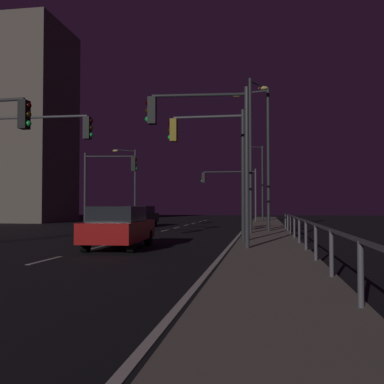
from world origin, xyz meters
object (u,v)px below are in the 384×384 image
street_lamp_far_end (131,178)px  car (119,227)px  car_oncoming (139,216)px  traffic_light_mid_left (203,135)px  traffic_light_far_center (230,184)px  street_lamp_corner (253,142)px  traffic_light_far_right (108,176)px  traffic_light_far_left (35,149)px  street_lamp_across_street (263,146)px  traffic_light_overhead_east (211,150)px  street_lamp_median (260,176)px

street_lamp_far_end → car: bearing=-74.0°
car_oncoming → traffic_light_mid_left: traffic_light_mid_left is taller
street_lamp_far_end → traffic_light_far_center: bearing=-1.5°
street_lamp_corner → traffic_light_mid_left: bearing=-99.4°
traffic_light_far_center → traffic_light_mid_left: bearing=-87.8°
car_oncoming → traffic_light_far_right: (-1.08, -3.87, 2.81)m
traffic_light_far_right → traffic_light_far_left: traffic_light_far_left is taller
traffic_light_far_left → street_lamp_across_street: (9.78, 8.28, 1.04)m
car → traffic_light_far_right: 13.98m
traffic_light_far_right → traffic_light_mid_left: (8.25, -13.21, 0.43)m
street_lamp_far_end → traffic_light_overhead_east: bearing=-65.8°
car_oncoming → traffic_light_far_left: (-0.57, -14.48, 3.22)m
street_lamp_median → car_oncoming: bearing=-125.6°
car_oncoming → car: bearing=-76.6°
traffic_light_far_right → traffic_light_far_left: 10.63m
street_lamp_across_street → street_lamp_corner: size_ratio=0.99×
traffic_light_far_center → street_lamp_far_end: street_lamp_far_end is taller
traffic_light_far_left → street_lamp_median: (9.48, 26.94, 0.55)m
traffic_light_far_center → street_lamp_across_street: (3.07, -15.47, 1.42)m
street_lamp_median → traffic_light_mid_left: bearing=-93.4°
traffic_light_far_right → street_lamp_across_street: (10.29, -2.34, 1.46)m
street_lamp_corner → traffic_light_far_right: bearing=156.8°
street_lamp_across_street → street_lamp_median: (-0.30, 18.67, -0.49)m
traffic_light_far_left → traffic_light_far_right: bearing=92.7°
car → street_lamp_far_end: (-7.49, 26.11, 3.51)m
traffic_light_far_right → traffic_light_far_center: bearing=61.2°
traffic_light_far_right → car_oncoming: bearing=74.4°
traffic_light_far_center → car: bearing=-94.8°
car → street_lamp_corner: 10.65m
traffic_light_overhead_east → street_lamp_median: bearing=86.0°
street_lamp_across_street → car: bearing=-116.8°
traffic_light_far_center → street_lamp_median: street_lamp_median is taller
traffic_light_far_center → street_lamp_median: bearing=49.1°
traffic_light_far_left → street_lamp_across_street: size_ratio=0.68×
traffic_light_overhead_east → car_oncoming: bearing=116.7°
traffic_light_overhead_east → traffic_light_mid_left: size_ratio=0.97×
traffic_light_mid_left → street_lamp_corner: street_lamp_corner is taller
car → traffic_light_far_left: size_ratio=0.79×
traffic_light_far_center → street_lamp_across_street: size_ratio=0.63×
car_oncoming → street_lamp_median: size_ratio=0.60×
street_lamp_corner → street_lamp_far_end: street_lamp_corner is taller
car_oncoming → street_lamp_median: (8.91, 12.46, 3.77)m
traffic_light_far_right → traffic_light_mid_left: 15.58m
car_oncoming → street_lamp_far_end: size_ratio=0.63×
street_lamp_corner → street_lamp_far_end: (-12.20, 17.55, -0.74)m
traffic_light_far_right → street_lamp_median: (9.99, 16.33, 0.97)m
traffic_light_far_left → street_lamp_far_end: size_ratio=0.80×
traffic_light_far_center → street_lamp_across_street: street_lamp_across_street is taller
street_lamp_median → car: bearing=-99.7°
traffic_light_far_left → street_lamp_corner: 11.31m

